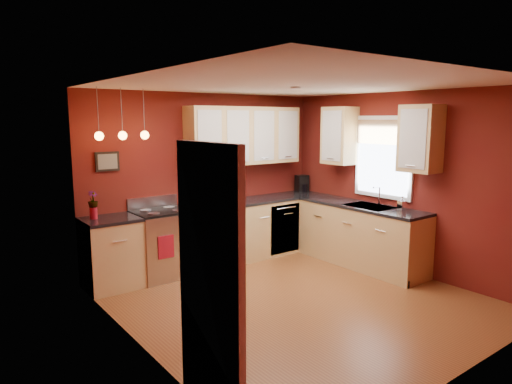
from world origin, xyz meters
TOP-DOWN VIEW (x-y plane):
  - floor at (0.00, 0.00)m, footprint 4.20×4.20m
  - ceiling at (0.00, 0.00)m, footprint 4.00×4.20m
  - wall_back at (0.00, 2.10)m, footprint 4.00×0.02m
  - wall_front at (0.00, -2.10)m, footprint 4.00×0.02m
  - wall_left at (-2.00, 0.00)m, footprint 0.02×4.20m
  - wall_right at (2.00, 0.00)m, footprint 0.02×4.20m
  - base_cabinets_back_left at (-1.65, 1.80)m, footprint 0.70×0.60m
  - base_cabinets_back_right at (0.73, 1.80)m, footprint 2.54×0.60m
  - base_cabinets_right at (1.70, 0.45)m, footprint 0.60×2.10m
  - counter_back_left at (-1.65, 1.80)m, footprint 0.70×0.62m
  - counter_back_right at (0.73, 1.80)m, footprint 2.54×0.62m
  - counter_right at (1.70, 0.45)m, footprint 0.62×2.10m
  - gas_range at (-0.92, 1.80)m, footprint 0.76×0.64m
  - dishwasher_front at (1.10, 1.51)m, footprint 0.60×0.02m
  - sink at (1.70, 0.30)m, footprint 0.50×0.70m
  - window at (1.97, 0.30)m, footprint 0.06×1.02m
  - door_left_wall at (-1.97, -1.20)m, footprint 0.12×0.82m
  - upper_cabinets_back at (0.60, 1.93)m, footprint 2.00×0.35m
  - upper_cabinets_right at (1.82, 0.32)m, footprint 0.35×1.95m
  - wall_picture at (-1.55, 2.08)m, footprint 0.32×0.03m
  - pendant_lights at (-1.45, 1.75)m, footprint 0.71×0.11m
  - red_canister at (-0.45, 1.75)m, footprint 0.11×0.11m
  - red_vase at (-1.83, 1.88)m, footprint 0.10×0.10m
  - flowers at (-1.83, 1.88)m, footprint 0.16×0.16m
  - coffee_maker at (1.85, 1.92)m, footprint 0.23×0.22m
  - soap_pump at (1.81, -0.17)m, footprint 0.10×0.10m
  - dish_towel at (-1.03, 1.47)m, footprint 0.23×0.02m

SIDE VIEW (x-z plane):
  - floor at x=0.00m, z-range 0.00..0.00m
  - base_cabinets_back_left at x=-1.65m, z-range 0.00..0.90m
  - base_cabinets_back_right at x=0.73m, z-range 0.00..0.90m
  - base_cabinets_right at x=1.70m, z-range 0.00..0.90m
  - dishwasher_front at x=1.10m, z-range 0.05..0.85m
  - gas_range at x=-0.92m, z-range -0.07..1.04m
  - dish_towel at x=-1.03m, z-range 0.37..0.67m
  - sink at x=1.70m, z-range 0.75..1.08m
  - counter_back_left at x=-1.65m, z-range 0.90..0.94m
  - counter_back_right at x=0.73m, z-range 0.90..0.94m
  - counter_right at x=1.70m, z-range 0.90..0.94m
  - red_vase at x=-1.83m, z-range 0.94..1.09m
  - door_left_wall at x=-1.97m, z-range 0.00..2.05m
  - red_canister at x=-0.45m, z-range 0.94..1.11m
  - soap_pump at x=1.81m, z-range 0.94..1.14m
  - coffee_maker at x=1.85m, z-range 0.93..1.22m
  - flowers at x=-1.83m, z-range 1.07..1.30m
  - wall_back at x=0.00m, z-range 0.00..2.60m
  - wall_front at x=0.00m, z-range 0.00..2.60m
  - wall_left at x=-2.00m, z-range 0.00..2.60m
  - wall_right at x=2.00m, z-range 0.00..2.60m
  - wall_picture at x=-1.55m, z-range 1.52..1.78m
  - window at x=1.97m, z-range 1.08..2.30m
  - upper_cabinets_back at x=0.60m, z-range 1.50..2.40m
  - upper_cabinets_right at x=1.82m, z-range 1.50..2.40m
  - pendant_lights at x=-1.45m, z-range 1.68..2.34m
  - ceiling at x=0.00m, z-range 2.59..2.61m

